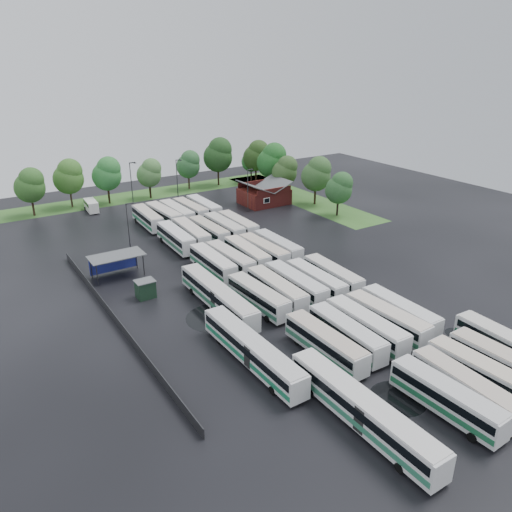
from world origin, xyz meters
TOP-DOWN VIEW (x-y plane):
  - ground at (0.00, 0.00)m, footprint 160.00×160.00m
  - brick_building at (24.00, 42.77)m, footprint 10.07×8.60m
  - wash_shed at (-17.20, 22.02)m, footprint 8.20×4.20m
  - utility_hut at (-16.20, 12.60)m, footprint 2.70×2.20m
  - grass_strip_north at (2.00, 64.80)m, footprint 80.00×10.00m
  - grass_strip_east at (34.00, 42.80)m, footprint 10.00×50.00m
  - west_fence at (-22.20, 8.00)m, footprint 0.10×50.00m
  - bus_r0c1 at (-1.06, -26.34)m, footprint 2.87×11.79m
  - bus_r0c2 at (1.81, -26.22)m, footprint 2.96×11.71m
  - bus_r0c3 at (5.19, -25.75)m, footprint 2.93×11.75m
  - bus_r0c4 at (8.51, -26.20)m, footprint 2.86×12.04m
  - bus_r1c0 at (-4.54, -12.68)m, footprint 2.65×11.86m
  - bus_r1c1 at (-1.08, -12.37)m, footprint 2.86×11.73m
  - bus_r1c2 at (1.97, -12.48)m, footprint 2.72×12.09m
  - bus_r1c3 at (5.36, -12.54)m, footprint 2.99×12.02m
  - bus_r1c4 at (8.24, -12.07)m, footprint 2.68×11.65m
  - bus_r2c0 at (-4.58, 1.22)m, footprint 2.91×11.68m
  - bus_r2c1 at (-1.37, 1.47)m, footprint 2.78×11.98m
  - bus_r2c2 at (1.86, 1.42)m, footprint 2.72×12.12m
  - bus_r2c3 at (5.11, 0.93)m, footprint 2.64×11.58m
  - bus_r2c4 at (8.38, 0.98)m, footprint 2.99×11.64m
  - bus_r3c0 at (-4.31, 14.69)m, footprint 2.70×11.81m
  - bus_r3c1 at (-1.28, 14.60)m, footprint 2.78×11.71m
  - bus_r3c2 at (2.18, 15.06)m, footprint 2.92×11.68m
  - bus_r3c3 at (5.16, 14.61)m, footprint 2.71×11.75m
  - bus_r3c4 at (8.29, 15.03)m, footprint 2.55×11.60m
  - bus_r4c0 at (-4.51, 28.12)m, footprint 2.95×12.19m
  - bus_r4c1 at (-1.30, 28.51)m, footprint 3.18×12.22m
  - bus_r4c2 at (2.15, 28.29)m, footprint 2.60×11.66m
  - bus_r4c3 at (5.39, 28.39)m, footprint 2.58×11.92m
  - bus_r4c4 at (8.41, 28.38)m, footprint 2.64×11.71m
  - bus_r5c0 at (-4.47, 41.70)m, footprint 2.92×11.92m
  - bus_r5c1 at (-1.03, 41.73)m, footprint 3.11×12.07m
  - bus_r5c2 at (1.82, 41.68)m, footprint 2.75×11.96m
  - bus_r5c3 at (5.13, 42.14)m, footprint 2.82×11.62m
  - bus_r5c4 at (8.22, 42.08)m, footprint 2.66×11.94m
  - artic_bus_west_a at (-9.12, -23.29)m, footprint 2.62×18.17m
  - artic_bus_west_b at (-9.16, 4.13)m, footprint 2.79×17.98m
  - artic_bus_west_c at (-12.25, -9.36)m, footprint 2.65×17.58m
  - minibus at (-10.98, 58.09)m, footprint 2.51×5.82m
  - tree_north_0 at (-21.93, 61.65)m, footprint 6.25×6.25m
  - tree_north_1 at (-13.57, 63.70)m, footprint 6.59×6.59m
  - tree_north_2 at (-5.56, 62.08)m, footprint 6.52×6.52m
  - tree_north_3 at (4.13, 61.31)m, footprint 5.73×5.72m
  - tree_north_4 at (15.59, 64.16)m, footprint 5.90×5.90m
  - tree_north_5 at (23.72, 63.46)m, footprint 7.45×7.45m
  - tree_north_6 at (33.49, 63.00)m, footprint 5.20×5.20m
  - tree_east_0 at (32.31, 26.81)m, footprint 5.68×5.68m
  - tree_east_1 at (33.74, 36.07)m, footprint 6.62×6.62m
  - tree_east_2 at (31.47, 45.01)m, footprint 5.97×5.97m
  - tree_east_3 at (31.86, 50.94)m, footprint 7.26×7.26m
  - tree_east_4 at (33.34, 60.32)m, footprint 6.79×6.79m
  - lamp_post_ne at (17.72, 39.51)m, footprint 1.43×0.28m
  - lamp_post_nw at (-13.37, 25.97)m, footprint 1.56×0.30m
  - lamp_post_back_w at (-2.30, 55.53)m, footprint 1.57×0.31m
  - lamp_post_back_e at (8.76, 56.05)m, footprint 1.46×0.29m
  - puddle_0 at (-3.09, -22.38)m, footprint 5.78×5.78m
  - puddle_1 at (5.63, -23.07)m, footprint 3.89×3.89m
  - puddle_2 at (-10.59, 2.03)m, footprint 8.10×8.10m
  - puddle_3 at (7.42, -0.27)m, footprint 4.47×4.47m
  - puddle_4 at (12.53, -17.54)m, footprint 2.71×2.71m

SIDE VIEW (x-z plane):
  - ground at x=0.00m, z-range 0.00..0.00m
  - puddle_0 at x=-3.09m, z-range 0.00..0.01m
  - puddle_1 at x=5.63m, z-range 0.00..0.01m
  - puddle_2 at x=-10.59m, z-range 0.00..0.01m
  - puddle_3 at x=7.42m, z-range 0.00..0.01m
  - puddle_4 at x=12.53m, z-range 0.00..0.01m
  - grass_strip_north at x=2.00m, z-range 0.00..0.01m
  - grass_strip_east at x=34.00m, z-range 0.00..0.01m
  - west_fence at x=-22.20m, z-range 0.00..1.20m
  - utility_hut at x=-16.20m, z-range 0.01..2.63m
  - minibus at x=-10.98m, z-range 0.14..2.62m
  - bus_r2c4 at x=8.38m, z-range 0.16..3.37m
  - bus_r2c3 at x=5.11m, z-range 0.16..3.37m
  - bus_r5c3 at x=5.13m, z-range 0.16..3.38m
  - bus_r3c4 at x=8.29m, z-range 0.16..3.39m
  - bus_r3c2 at x=2.18m, z-range 0.16..3.39m
  - bus_r2c0 at x=-4.58m, z-range 0.16..3.39m
  - bus_r1c4 at x=8.24m, z-range 0.16..3.39m
  - bus_r0c2 at x=1.81m, z-range 0.16..3.39m
  - bus_r4c2 at x=2.15m, z-range 0.16..3.40m
  - bus_r3c1 at x=-1.28m, z-range 0.16..3.40m
  - bus_r1c1 at x=-1.08m, z-range 0.16..3.41m
  - bus_r0c3 at x=5.19m, z-range 0.16..3.41m
  - bus_r4c4 at x=8.41m, z-range 0.16..3.41m
  - bus_r3c3 at x=5.16m, z-range 0.16..3.42m
  - bus_r0c1 at x=-1.06m, z-range 0.16..3.42m
  - bus_r3c0 at x=-4.31m, z-range 0.16..3.44m
  - artic_bus_west_c at x=-12.25m, z-range 0.18..3.44m
  - bus_r1c0 at x=-4.54m, z-range 0.16..3.46m
  - bus_r5c0 at x=-4.47m, z-range 0.16..3.46m
  - bus_r4c3 at x=5.39m, z-range 0.17..3.48m
  - bus_r5c4 at x=8.22m, z-range 0.17..3.48m
  - bus_r5c2 at x=1.82m, z-range 0.17..3.48m
  - bus_r2c1 at x=-1.37m, z-range 0.17..3.49m
  - bus_r1c3 at x=5.36m, z-range 0.17..3.49m
  - bus_r5c1 at x=-1.03m, z-range 0.17..3.50m
  - bus_r0c4 at x=8.51m, z-range 0.17..3.50m
  - bus_r1c2 at x=1.97m, z-range 0.17..3.52m
  - artic_bus_west_b at x=-9.16m, z-range 0.18..3.51m
  - bus_r2c2 at x=1.86m, z-range 0.17..3.53m
  - bus_r4c1 at x=-1.30m, z-range 0.17..3.54m
  - bus_r4c0 at x=-4.51m, z-range 0.17..3.54m
  - brick_building at x=24.00m, z-range -0.83..4.56m
  - artic_bus_west_a at x=-9.12m, z-range 0.18..3.55m
  - wash_shed at x=-17.20m, z-range 1.20..4.78m
  - lamp_post_ne at x=17.72m, z-range 0.75..10.06m
  - lamp_post_back_e at x=8.76m, z-range 0.77..10.28m
  - tree_north_6 at x=33.49m, z-range 1.23..9.84m
  - lamp_post_nw at x=-13.37m, z-range 0.81..10.92m
  - lamp_post_back_w at x=-2.30m, z-range 0.82..11.05m
  - tree_east_0 at x=32.31m, z-range 1.35..10.75m
  - tree_north_3 at x=4.13m, z-range 1.35..10.83m
  - tree_north_4 at x=15.59m, z-range 1.40..11.17m
  - tree_east_2 at x=31.47m, z-range 1.41..11.30m
  - tree_north_0 at x=-21.93m, z-range 1.48..11.83m
  - tree_north_2 at x=-5.56m, z-range 1.55..12.34m
  - tree_north_1 at x=-13.57m, z-range 1.57..12.48m
  - tree_east_1 at x=33.74m, z-range 1.57..12.54m
  - tree_east_4 at x=33.34m, z-range 1.61..12.86m
  - tree_east_3 at x=31.86m, z-range 1.72..13.75m
  - tree_north_5 at x=23.72m, z-range 1.77..14.11m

